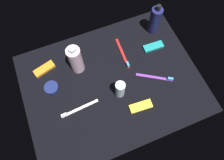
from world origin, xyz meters
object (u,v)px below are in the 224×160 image
Objects in this scene: snack_bar_teal at (153,47)px; toothbrush_white at (78,109)px; lotion_bottle at (155,20)px; cream_tin_left at (52,88)px; toothbrush_purple at (157,77)px; bodywash_bottle at (76,60)px; deodorant_stick at (120,89)px; snack_bar_orange at (44,69)px; snack_bar_yellow at (141,106)px; toothbrush_red at (123,55)px.

toothbrush_white is at bearing 21.96° from snack_bar_teal.
cream_tin_left is (59.31, 12.63, -6.87)cm from lotion_bottle.
toothbrush_white is at bearing 0.97° from toothbrush_purple.
deodorant_stick is (-13.84, 20.00, -3.20)cm from bodywash_bottle.
toothbrush_purple is (-19.80, -0.55, -4.69)cm from deodorant_stick.
deodorant_stick reaches higher than toothbrush_purple.
toothbrush_white is at bearing 93.25° from snack_bar_orange.
lotion_bottle reaches higher than snack_bar_teal.
bodywash_bottle reaches higher than snack_bar_yellow.
deodorant_stick reaches higher than toothbrush_white.
snack_bar_teal is (-19.55, -26.36, 0.00)cm from snack_bar_yellow.
snack_bar_yellow is at bearing 123.33° from deodorant_stick.
lotion_bottle is 1.01× the size of toothbrush_red.
snack_bar_orange is (15.84, -5.35, -7.74)cm from bodywash_bottle.
snack_bar_yellow is 32.82cm from snack_bar_teal.
toothbrush_red is at bearing -148.88° from toothbrush_white.
toothbrush_purple is 40.67cm from toothbrush_white.
lotion_bottle is 1.72× the size of deodorant_stick.
deodorant_stick is 0.67× the size of toothbrush_purple.
toothbrush_purple is at bearing 71.40° from snack_bar_teal.
toothbrush_red is 2.73× the size of cream_tin_left.
toothbrush_red is at bearing 175.89° from bodywash_bottle.
bodywash_bottle reaches higher than cream_tin_left.
lotion_bottle reaches higher than toothbrush_red.
bodywash_bottle is 36.75cm from snack_bar_yellow.
bodywash_bottle is 24.53cm from deodorant_stick.
toothbrush_red is at bearing -174.01° from cream_tin_left.
snack_bar_yellow is at bearing 145.90° from cream_tin_left.
bodywash_bottle is 17.82cm from cream_tin_left.
snack_bar_teal is 54.97cm from cream_tin_left.
toothbrush_purple is at bearing 137.54° from snack_bar_orange.
lotion_bottle is 44.30cm from snack_bar_yellow.
toothbrush_red and cream_tin_left have the same top height.
snack_bar_orange is 50.28cm from snack_bar_yellow.
lotion_bottle is 13.25cm from snack_bar_teal.
deodorant_stick is 1.02× the size of snack_bar_teal.
deodorant_stick reaches higher than snack_bar_yellow.
toothbrush_red is at bearing -60.32° from toothbrush_purple.
bodywash_bottle is 39.66cm from toothbrush_purple.
toothbrush_white is (7.02, 20.14, -7.89)cm from bodywash_bottle.
lotion_bottle is 1.14× the size of toothbrush_purple.
toothbrush_red is at bearing -3.57° from snack_bar_teal.
snack_bar_orange is (8.82, -25.49, 0.14)cm from toothbrush_white.
toothbrush_purple is 0.88× the size of toothbrush_red.
toothbrush_purple reaches higher than snack_bar_yellow.
deodorant_stick is 0.59× the size of toothbrush_white.
snack_bar_orange is at bearing -10.14° from toothbrush_red.
bodywash_bottle is at bearing 8.86° from lotion_bottle.
deodorant_stick reaches higher than snack_bar_teal.
lotion_bottle is at bearing -111.08° from snack_bar_teal.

